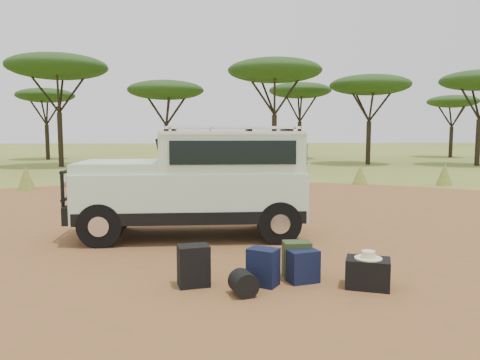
{
  "coord_description": "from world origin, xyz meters",
  "views": [
    {
      "loc": [
        0.11,
        -8.15,
        2.02
      ],
      "look_at": [
        0.85,
        1.57,
        1.0
      ],
      "focal_mm": 35.0,
      "sensor_mm": 36.0,
      "label": 1
    }
  ],
  "objects": [
    {
      "name": "ground",
      "position": [
        0.0,
        0.0,
        0.0
      ],
      "size": [
        140.0,
        140.0,
        0.0
      ],
      "primitive_type": "plane",
      "color": "#5B6C26",
      "rests_on": "ground"
    },
    {
      "name": "dirt_clearing",
      "position": [
        0.0,
        0.0,
        0.0
      ],
      "size": [
        23.0,
        23.0,
        0.01
      ],
      "primitive_type": "cylinder",
      "color": "brown",
      "rests_on": "ground"
    },
    {
      "name": "grass_fringe",
      "position": [
        0.12,
        8.67,
        0.4
      ],
      "size": [
        36.6,
        1.6,
        0.9
      ],
      "color": "#5B6C26",
      "rests_on": "ground"
    },
    {
      "name": "acacia_treeline",
      "position": [
        0.75,
        19.81,
        4.87
      ],
      "size": [
        46.7,
        13.2,
        6.26
      ],
      "color": "black",
      "rests_on": "ground"
    },
    {
      "name": "safari_vehicle",
      "position": [
        0.01,
        0.76,
        1.02
      ],
      "size": [
        4.39,
        1.76,
        2.11
      ],
      "rotation": [
        0.0,
        0.0,
        -0.0
      ],
      "color": "silver",
      "rests_on": "ground"
    },
    {
      "name": "backpack_black",
      "position": [
        -0.04,
        -2.18,
        0.27
      ],
      "size": [
        0.45,
        0.37,
        0.55
      ],
      "primitive_type": "cube",
      "rotation": [
        0.0,
        0.0,
        0.2
      ],
      "color": "black",
      "rests_on": "ground"
    },
    {
      "name": "backpack_navy",
      "position": [
        0.86,
        -2.22,
        0.25
      ],
      "size": [
        0.47,
        0.43,
        0.5
      ],
      "primitive_type": "cube",
      "rotation": [
        0.0,
        0.0,
        -0.56
      ],
      "color": "#101833",
      "rests_on": "ground"
    },
    {
      "name": "backpack_olive",
      "position": [
        1.37,
        -1.94,
        0.26
      ],
      "size": [
        0.38,
        0.28,
        0.51
      ],
      "primitive_type": "cube",
      "rotation": [
        0.0,
        0.0,
        0.02
      ],
      "color": "#2C3B1B",
      "rests_on": "ground"
    },
    {
      "name": "duffel_navy",
      "position": [
        1.41,
        -2.12,
        0.22
      ],
      "size": [
        0.46,
        0.39,
        0.44
      ],
      "primitive_type": "cube",
      "rotation": [
        0.0,
        0.0,
        0.28
      ],
      "color": "#101833",
      "rests_on": "ground"
    },
    {
      "name": "hard_case",
      "position": [
        2.2,
        -2.42,
        0.19
      ],
      "size": [
        0.65,
        0.56,
        0.39
      ],
      "primitive_type": "cube",
      "rotation": [
        0.0,
        0.0,
        -0.36
      ],
      "color": "black",
      "rests_on": "ground"
    },
    {
      "name": "stuff_sack",
      "position": [
        0.58,
        -2.58,
        0.16
      ],
      "size": [
        0.38,
        0.38,
        0.31
      ],
      "primitive_type": "cylinder",
      "rotation": [
        1.57,
        0.0,
        0.25
      ],
      "color": "black",
      "rests_on": "ground"
    },
    {
      "name": "safari_hat",
      "position": [
        2.2,
        -2.42,
        0.43
      ],
      "size": [
        0.35,
        0.35,
        0.1
      ],
      "color": "beige",
      "rests_on": "hard_case"
    }
  ]
}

